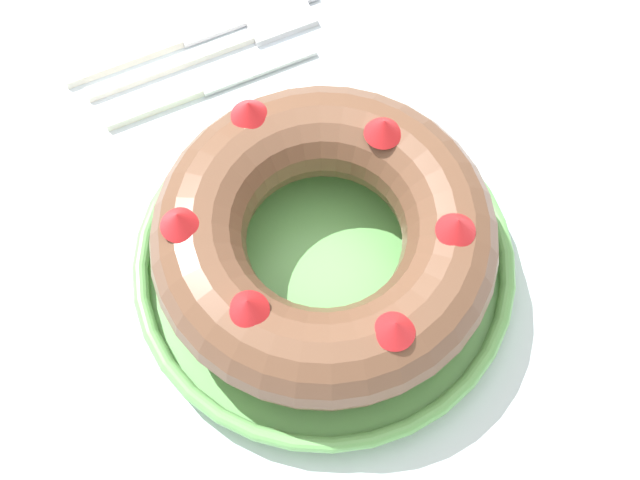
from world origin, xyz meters
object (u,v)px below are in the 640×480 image
(fork, at_px, (220,47))
(cake_knife, at_px, (196,88))
(serving_dish, at_px, (320,267))
(bundt_cake, at_px, (320,240))
(serving_knife, at_px, (176,40))

(fork, relative_size, cake_knife, 1.10)
(serving_dish, height_order, bundt_cake, bundt_cake)
(bundt_cake, bearing_deg, cake_knife, -173.12)
(bundt_cake, height_order, serving_knife, bundt_cake)
(bundt_cake, xyz_separation_m, cake_knife, (-0.20, -0.02, -0.06))
(serving_dish, height_order, fork, serving_dish)
(fork, bearing_deg, serving_knife, -123.24)
(cake_knife, bearing_deg, serving_dish, 10.85)
(serving_dish, distance_m, bundt_cake, 0.05)
(bundt_cake, bearing_deg, fork, 177.33)
(bundt_cake, distance_m, serving_knife, 0.27)
(bundt_cake, relative_size, fork, 1.18)
(bundt_cake, relative_size, serving_knife, 1.06)
(serving_dish, relative_size, cake_knife, 1.51)
(serving_dish, relative_size, serving_knife, 1.22)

